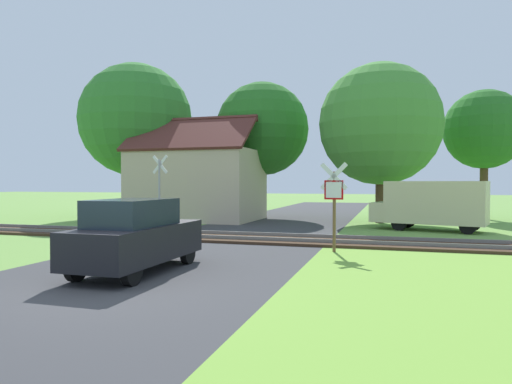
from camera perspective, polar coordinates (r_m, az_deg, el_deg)
ground_plane at (r=10.02m, az=-18.91°, el=-11.44°), size 160.00×160.00×0.00m
road_asphalt at (r=11.67m, az=-13.14°, el=-9.59°), size 7.04×80.00×0.01m
grass_verge at (r=6.41m, az=24.36°, el=-18.77°), size 6.00×20.00×0.01m
rail_track at (r=17.58m, az=-2.50°, el=-5.74°), size 60.00×2.60×0.22m
stop_sign_near at (r=14.44m, az=9.73°, el=-0.85°), size 0.87×0.19×2.81m
crossing_sign_far at (r=21.41m, az=-11.97°, el=0.65°), size 0.86×0.21×3.45m
house at (r=26.90m, az=-7.27°, el=1.18°), size 7.33×5.59×6.00m
tree_center at (r=28.85m, az=0.78°, el=7.86°), size 5.82×5.82×8.45m
tree_right at (r=25.70m, az=15.24°, el=8.17°), size 6.56×6.56×8.61m
tree_far at (r=30.36m, az=26.65°, el=6.97°), size 4.66×4.66×7.66m
tree_left at (r=30.52m, az=-14.77°, el=8.68°), size 7.17×7.17×9.77m
mail_truck at (r=22.11m, az=21.12°, el=-1.33°), size 5.22×3.13×2.24m
parked_car at (r=11.47m, az=-14.77°, el=-5.29°), size 1.67×4.01×1.78m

